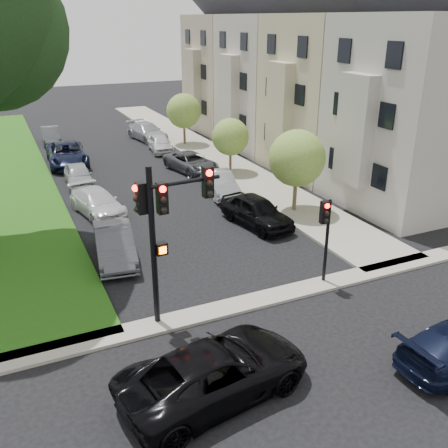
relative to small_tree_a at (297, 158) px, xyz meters
name	(u,v)px	position (x,y,z in m)	size (l,w,h in m)	color
ground	(286,330)	(-6.20, -9.40, -2.98)	(140.00, 140.00, 0.00)	black
sidewalk_right	(202,150)	(0.55, 14.60, -2.92)	(3.50, 44.00, 0.12)	gray
sidewalk_cross	(258,300)	(-6.20, -7.40, -2.92)	(60.00, 1.00, 0.12)	gray
house_a	(419,77)	(6.25, -1.40, 3.96)	(7.70, 7.55, 15.97)	#A49F8C
house_b	(332,65)	(6.25, 6.10, 3.96)	(7.70, 7.55, 15.97)	#B3AB8E
house_c	(274,57)	(6.25, 13.60, 3.96)	(7.70, 7.55, 15.97)	beige
house_d	(232,52)	(6.25, 21.10, 3.96)	(7.70, 7.55, 15.97)	#A39C8D
small_tree_a	(297,158)	(0.00, 0.00, 0.00)	(2.98, 2.98, 4.48)	#493325
small_tree_b	(231,137)	(0.00, 8.08, -0.52)	(2.46, 2.46, 3.69)	#493325
small_tree_c	(184,111)	(0.00, 16.92, -0.20)	(2.78, 2.78, 4.18)	#493325
traffic_signal_main	(165,217)	(-9.56, -7.17, 0.89)	(2.74, 0.71, 5.60)	black
traffic_signal_secondary	(325,227)	(-3.26, -7.21, -0.53)	(0.45, 0.37, 3.50)	black
car_cross_near	(215,371)	(-9.59, -11.21, -2.21)	(2.55, 5.53, 1.54)	black
car_parked_0	(257,211)	(-2.77, -0.85, -2.21)	(1.81, 4.50, 1.53)	black
car_parked_1	(220,183)	(-2.46, 4.30, -2.29)	(1.45, 4.16, 1.37)	#999BA0
car_parked_2	(192,162)	(-2.28, 9.45, -2.33)	(2.14, 4.63, 1.29)	#3F4247
car_parked_3	(160,144)	(-2.54, 15.55, -2.32)	(1.55, 3.84, 1.31)	silver
car_parked_4	(147,132)	(-2.28, 19.90, -2.26)	(2.01, 4.96, 1.44)	#999BA0
car_parked_5	(114,244)	(-10.17, -1.72, -2.24)	(1.56, 4.48, 1.48)	#3F4247
car_parked_6	(97,203)	(-9.73, 4.05, -2.32)	(1.84, 4.53, 1.31)	silver
car_parked_7	(78,175)	(-9.80, 9.56, -2.31)	(1.57, 3.91, 1.33)	#999BA0
car_parked_8	(67,154)	(-9.72, 14.69, -2.19)	(2.60, 5.63, 1.57)	black
car_parked_9	(51,135)	(-9.95, 22.19, -2.32)	(1.40, 4.01, 1.32)	#3F4247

